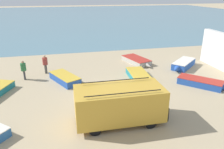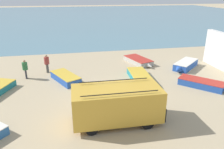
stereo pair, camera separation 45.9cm
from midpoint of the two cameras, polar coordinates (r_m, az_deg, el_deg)
The scene contains 10 objects.
ground_plane at distance 15.06m, azimuth -0.55°, elevation -5.92°, with size 200.00×200.00×0.00m, color tan.
sea_water at distance 65.53m, azimuth -10.65°, elevation 14.77°, with size 120.00×80.00×0.01m, color slate.
parked_van at distance 11.91m, azimuth 0.94°, elevation -7.54°, with size 4.88×2.21×2.17m.
fishing_rowboat_0 at distance 17.99m, azimuth -13.15°, elevation -0.84°, with size 2.50×3.70×0.58m.
fishing_rowboat_1 at distance 22.10m, azimuth 5.91°, elevation 3.63°, with size 2.41×3.94×0.50m.
fishing_rowboat_2 at distance 17.93m, azimuth 21.72°, elevation -1.99°, with size 3.34×3.39×0.54m.
fishing_rowboat_4 at distance 21.60m, azimuth 17.48°, elevation 2.54°, with size 3.50×3.18×0.65m.
fishing_rowboat_5 at distance 18.08m, azimuth 6.28°, elevation -0.39°, with size 1.59×4.29×0.52m.
fisherman_1 at distance 19.95m, azimuth -17.71°, elevation 2.98°, with size 0.43×0.43×1.64m.
fisherman_2 at distance 19.11m, azimuth -22.77°, elevation 1.46°, with size 0.42×0.42×1.60m.
Camera 1 is at (-3.07, -13.06, 6.84)m, focal length 35.00 mm.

